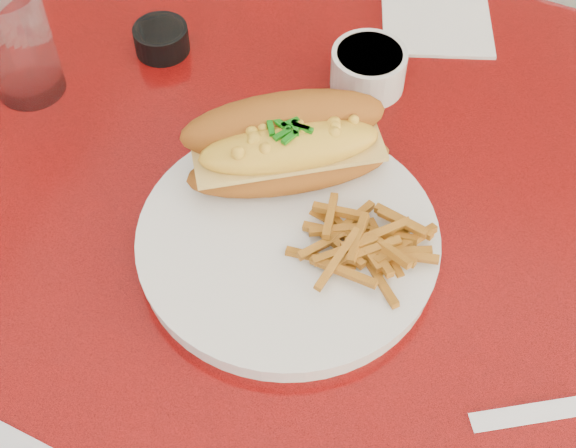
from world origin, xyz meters
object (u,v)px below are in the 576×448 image
at_px(booth_bench_far, 524,71).
at_px(dinner_plate, 288,241).
at_px(sauce_cup_left, 161,38).
at_px(gravy_ramekin, 368,68).
at_px(water_tumbler, 17,43).
at_px(fork, 332,177).
at_px(mac_hoagie, 287,145).
at_px(diner_table, 399,285).

relative_size(booth_bench_far, dinner_plate, 3.12).
bearing_deg(booth_bench_far, sauce_cup_left, -116.65).
bearing_deg(gravy_ramekin, water_tumbler, -153.05).
bearing_deg(fork, gravy_ramekin, 1.82).
xyz_separation_m(mac_hoagie, water_tumbler, (-0.33, -0.00, 0.01)).
bearing_deg(gravy_ramekin, diner_table, -50.78).
bearing_deg(water_tumbler, gravy_ramekin, 26.95).
bearing_deg(booth_bench_far, diner_table, -90.00).
relative_size(booth_bench_far, gravy_ramekin, 11.56).
bearing_deg(water_tumbler, booth_bench_far, 61.27).
bearing_deg(booth_bench_far, water_tumbler, -118.73).
bearing_deg(sauce_cup_left, diner_table, -13.65).
height_order(dinner_plate, water_tumbler, water_tumbler).
bearing_deg(dinner_plate, sauce_cup_left, 143.39).
bearing_deg(gravy_ramekin, fork, -80.24).
bearing_deg(diner_table, booth_bench_far, 90.00).
height_order(diner_table, booth_bench_far, booth_bench_far).
distance_m(diner_table, mac_hoagie, 0.26).
bearing_deg(booth_bench_far, fork, -95.95).
xyz_separation_m(booth_bench_far, water_tumbler, (-0.46, -0.85, 0.55)).
relative_size(diner_table, water_tumbler, 9.00).
distance_m(mac_hoagie, water_tumbler, 0.33).
height_order(dinner_plate, mac_hoagie, mac_hoagie).
distance_m(diner_table, gravy_ramekin, 0.26).
bearing_deg(sauce_cup_left, fork, -21.91).
xyz_separation_m(fork, water_tumbler, (-0.38, -0.01, 0.05)).
xyz_separation_m(booth_bench_far, sauce_cup_left, (-0.36, -0.72, 0.50)).
relative_size(gravy_ramekin, water_tumbler, 0.76).
distance_m(mac_hoagie, sauce_cup_left, 0.26).
relative_size(fork, sauce_cup_left, 1.55).
bearing_deg(sauce_cup_left, dinner_plate, -36.61).
relative_size(fork, water_tumbler, 0.98).
height_order(booth_bench_far, dinner_plate, booth_bench_far).
height_order(booth_bench_far, fork, booth_bench_far).
height_order(dinner_plate, sauce_cup_left, sauce_cup_left).
distance_m(diner_table, booth_bench_far, 0.87).
bearing_deg(water_tumbler, dinner_plate, -11.31).
distance_m(booth_bench_far, dinner_plate, 1.05).
xyz_separation_m(gravy_ramekin, water_tumbler, (-0.35, -0.18, 0.04)).
height_order(diner_table, sauce_cup_left, sauce_cup_left).
bearing_deg(diner_table, water_tumbler, -175.47).
bearing_deg(gravy_ramekin, booth_bench_far, 80.26).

